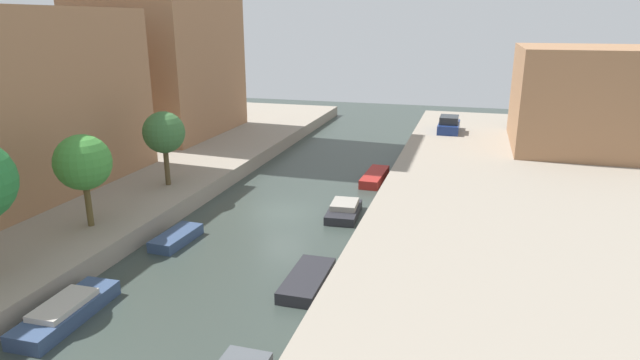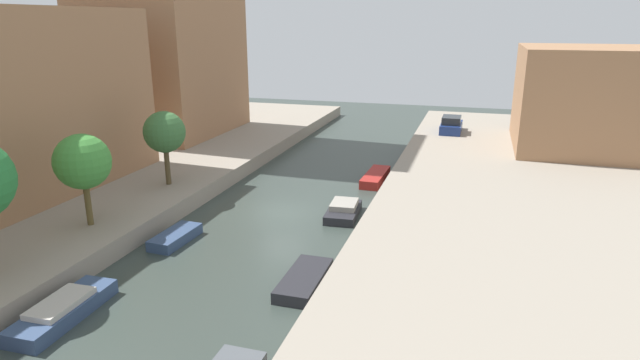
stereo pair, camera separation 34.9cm
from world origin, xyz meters
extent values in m
plane|color=#333D38|center=(0.00, 0.00, 0.00)|extent=(84.00, 84.00, 0.00)
cube|color=gray|center=(-15.00, 0.00, 0.50)|extent=(20.00, 64.00, 1.00)
cube|color=gray|center=(15.00, 0.00, 0.50)|extent=(20.00, 64.00, 1.00)
cube|color=#9E704C|center=(18.00, 17.74, 4.81)|extent=(10.00, 11.18, 7.62)
cylinder|color=brown|center=(-7.38, -6.72, 2.12)|extent=(0.29, 0.29, 2.24)
sphere|color=#3F8C38|center=(-7.38, -6.72, 4.16)|extent=(2.62, 2.62, 2.62)
cylinder|color=#4F4128|center=(-7.38, 0.15, 2.17)|extent=(0.30, 0.30, 2.35)
sphere|color=#3B6C38|center=(-7.38, 0.15, 4.21)|extent=(2.45, 2.45, 2.45)
cube|color=navy|center=(8.00, 21.00, 1.39)|extent=(1.80, 4.02, 0.78)
cube|color=#1E2328|center=(8.00, 20.70, 2.11)|extent=(1.58, 2.21, 0.64)
cube|color=#33476B|center=(-3.76, -12.71, 0.29)|extent=(1.60, 4.44, 0.57)
cube|color=#B2ADA3|center=(-3.76, -12.81, 0.68)|extent=(1.32, 2.46, 0.22)
cube|color=#33476B|center=(-3.60, -5.40, 0.26)|extent=(1.39, 3.07, 0.52)
cube|color=#232328|center=(3.89, -7.79, 0.25)|extent=(1.52, 3.68, 0.50)
cube|color=#232328|center=(3.43, 0.46, 0.24)|extent=(1.87, 3.44, 0.47)
cube|color=gray|center=(3.43, 0.64, 0.63)|extent=(1.52, 1.93, 0.31)
cube|color=maroon|center=(3.87, 7.53, 0.29)|extent=(1.33, 4.34, 0.59)
camera|label=1|loc=(9.83, -26.44, 10.51)|focal=29.62mm
camera|label=2|loc=(10.17, -26.34, 10.51)|focal=29.62mm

